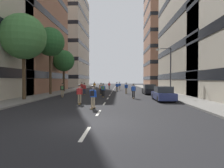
# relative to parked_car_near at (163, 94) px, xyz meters

# --- Properties ---
(ground_plane) EXTENTS (161.83, 161.83, 0.00)m
(ground_plane) POSITION_rel_parked_car_near_xyz_m (-6.03, 16.20, -0.70)
(ground_plane) COLOR black
(sidewalk_left) EXTENTS (3.17, 74.17, 0.14)m
(sidewalk_left) POSITION_rel_parked_car_near_xyz_m (-14.85, 19.57, -0.63)
(sidewalk_left) COLOR gray
(sidewalk_left) RESTS_ON ground_plane
(sidewalk_right) EXTENTS (3.17, 74.17, 0.14)m
(sidewalk_right) POSITION_rel_parked_car_near_xyz_m (2.78, 19.57, -0.63)
(sidewalk_right) COLOR gray
(sidewalk_right) RESTS_ON ground_plane
(lane_markings) EXTENTS (0.16, 62.20, 0.01)m
(lane_markings) POSITION_rel_parked_car_near_xyz_m (-6.03, 17.23, -0.70)
(lane_markings) COLOR silver
(lane_markings) RESTS_ON ground_plane
(building_left_far) EXTENTS (12.18, 19.98, 31.28)m
(building_left_far) POSITION_rel_parked_car_near_xyz_m (-22.46, 44.26, 15.03)
(building_left_far) COLOR #BCB29E
(building_left_far) RESTS_ON ground_plane
(building_right_far) EXTENTS (12.18, 16.18, 37.55)m
(building_right_far) POSITION_rel_parked_car_near_xyz_m (10.40, 44.26, 18.17)
(building_right_far) COLOR #9E6B51
(building_right_far) RESTS_ON ground_plane
(parked_car_near) EXTENTS (1.82, 4.40, 1.52)m
(parked_car_near) POSITION_rel_parked_car_near_xyz_m (0.00, 0.00, 0.00)
(parked_car_near) COLOR navy
(parked_car_near) RESTS_ON ground_plane
(parked_car_mid) EXTENTS (1.82, 4.40, 1.52)m
(parked_car_mid) POSITION_rel_parked_car_near_xyz_m (0.00, 9.59, 0.00)
(parked_car_mid) COLOR black
(parked_car_mid) RESTS_ON ground_plane
(street_tree_near) EXTENTS (4.78, 4.78, 9.06)m
(street_tree_near) POSITION_rel_parked_car_near_xyz_m (-14.85, -0.35, 6.08)
(street_tree_near) COLOR #4C3823
(street_tree_near) RESTS_ON sidewalk_left
(street_tree_mid) EXTENTS (3.89, 3.89, 7.52)m
(street_tree_mid) POSITION_rel_parked_car_near_xyz_m (-14.85, 14.43, 4.98)
(street_tree_mid) COLOR #4C3823
(street_tree_mid) RESTS_ON sidewalk_left
(street_tree_far) EXTENTS (4.19, 4.19, 9.77)m
(street_tree_far) POSITION_rel_parked_car_near_xyz_m (-14.85, 7.55, 7.07)
(street_tree_far) COLOR #4C3823
(street_tree_far) RESTS_ON sidewalk_left
(streetlamp_right) EXTENTS (2.13, 0.30, 6.50)m
(streetlamp_right) POSITION_rel_parked_car_near_xyz_m (2.10, 6.52, 3.44)
(streetlamp_right) COLOR #3F3F44
(streetlamp_right) RESTS_ON sidewalk_right
(skater_0) EXTENTS (0.54, 0.91, 1.78)m
(skater_0) POSITION_rel_parked_car_near_xyz_m (-7.37, 7.79, 0.32)
(skater_0) COLOR brown
(skater_0) RESTS_ON ground_plane
(skater_1) EXTENTS (0.54, 0.91, 1.78)m
(skater_1) POSITION_rel_parked_car_near_xyz_m (-10.55, 24.81, 0.29)
(skater_1) COLOR brown
(skater_1) RESTS_ON ground_plane
(skater_2) EXTENTS (0.56, 0.92, 1.78)m
(skater_2) POSITION_rel_parked_car_near_xyz_m (-11.50, 14.30, 0.29)
(skater_2) COLOR brown
(skater_2) RESTS_ON ground_plane
(skater_3) EXTENTS (0.54, 0.91, 1.78)m
(skater_3) POSITION_rel_parked_car_near_xyz_m (-7.05, 24.98, 0.29)
(skater_3) COLOR brown
(skater_3) RESTS_ON ground_plane
(skater_4) EXTENTS (0.56, 0.92, 1.78)m
(skater_4) POSITION_rel_parked_car_near_xyz_m (-8.27, -3.19, 0.29)
(skater_4) COLOR brown
(skater_4) RESTS_ON ground_plane
(skater_5) EXTENTS (0.53, 0.90, 1.78)m
(skater_5) POSITION_rel_parked_car_near_xyz_m (-6.70, 3.94, 0.32)
(skater_5) COLOR brown
(skater_5) RESTS_ON ground_plane
(skater_6) EXTENTS (0.55, 0.92, 1.78)m
(skater_6) POSITION_rel_parked_car_near_xyz_m (-5.13, 16.88, 0.29)
(skater_6) COLOR brown
(skater_6) RESTS_ON ground_plane
(skater_7) EXTENTS (0.55, 0.91, 1.78)m
(skater_7) POSITION_rel_parked_car_near_xyz_m (-2.97, 2.47, 0.29)
(skater_7) COLOR brown
(skater_7) RESTS_ON ground_plane
(skater_8) EXTENTS (0.56, 0.92, 1.78)m
(skater_8) POSITION_rel_parked_car_near_xyz_m (-3.54, 10.85, 0.29)
(skater_8) COLOR brown
(skater_8) RESTS_ON ground_plane
(skater_9) EXTENTS (0.57, 0.92, 1.78)m
(skater_9) POSITION_rel_parked_car_near_xyz_m (-11.96, 3.88, 0.32)
(skater_9) COLOR brown
(skater_9) RESTS_ON ground_plane
(skater_10) EXTENTS (0.55, 0.92, 1.78)m
(skater_10) POSITION_rel_parked_car_near_xyz_m (-4.61, 21.45, 0.29)
(skater_10) COLOR brown
(skater_10) RESTS_ON ground_plane
(skater_11) EXTENTS (0.55, 0.92, 1.78)m
(skater_11) POSITION_rel_parked_car_near_xyz_m (-9.89, 8.08, 0.29)
(skater_11) COLOR brown
(skater_11) RESTS_ON ground_plane
(skater_12) EXTENTS (0.56, 0.92, 1.78)m
(skater_12) POSITION_rel_parked_car_near_xyz_m (-6.66, -5.98, 0.32)
(skater_12) COLOR brown
(skater_12) RESTS_ON ground_plane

